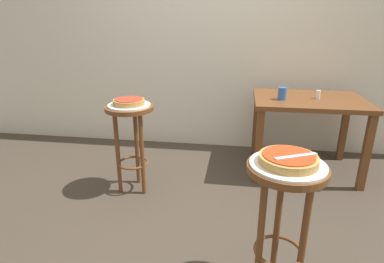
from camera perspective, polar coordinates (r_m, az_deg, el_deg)
name	(u,v)px	position (r m, az deg, el deg)	size (l,w,h in m)	color
ground_plane	(194,227)	(2.41, 0.41, -16.70)	(6.00, 6.00, 0.00)	#42382D
back_wall	(217,9)	(3.58, 4.47, 20.82)	(6.00, 0.10, 3.00)	silver
stool_foreground	(284,201)	(1.71, 15.99, -11.87)	(0.39, 0.39, 0.76)	brown
serving_plate_foreground	(288,165)	(1.61, 16.67, -5.66)	(0.37, 0.37, 0.01)	white
pizza_foreground	(288,159)	(1.60, 16.77, -4.74)	(0.28, 0.28, 0.05)	tan
stool_middle	(131,129)	(2.69, -10.83, 0.42)	(0.39, 0.39, 0.76)	brown
serving_plate_middle	(129,105)	(2.63, -11.12, 4.63)	(0.34, 0.34, 0.01)	white
pizza_middle	(129,102)	(2.62, -11.16, 5.23)	(0.25, 0.25, 0.05)	#B78442
dining_table	(308,110)	(3.17, 19.94, 3.67)	(0.99, 0.74, 0.73)	brown
cup_near_edge	(282,93)	(2.99, 15.74, 6.53)	(0.07, 0.07, 0.11)	#3360B2
condiment_shaker	(318,94)	(3.13, 21.51, 6.14)	(0.04, 0.04, 0.08)	white
pizza_server_knife	(296,156)	(1.58, 18.03, -4.20)	(0.22, 0.02, 0.01)	silver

